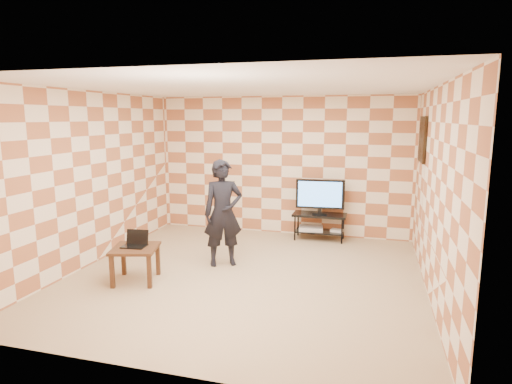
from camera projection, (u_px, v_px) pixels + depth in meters
floor at (245, 276)px, 6.26m from camera, size 5.00×5.00×0.00m
wall_back at (282, 166)px, 8.40m from camera, size 5.00×0.02×2.70m
wall_front at (160, 229)px, 3.65m from camera, size 5.00×0.02×2.70m
wall_left at (92, 178)px, 6.67m from camera, size 0.02×5.00×2.70m
wall_right at (435, 193)px, 5.37m from camera, size 0.02×5.00×2.70m
ceiling at (244, 87)px, 5.79m from camera, size 5.00×5.00×0.02m
wall_art at (423, 139)px, 6.75m from camera, size 0.04×0.72×0.72m
tv_stand at (319, 221)px, 8.07m from camera, size 0.99×0.45×0.50m
tv at (320, 195)px, 7.98m from camera, size 0.90×0.19×0.65m
dvd_player at (311, 228)px, 8.12m from camera, size 0.48×0.37×0.07m
game_console at (337, 230)px, 8.02m from camera, size 0.24×0.20×0.05m
side_table at (135, 253)px, 6.00m from camera, size 0.74×0.74×0.50m
laptop at (135, 242)px, 6.03m from camera, size 0.35×0.29×0.22m
person at (223, 213)px, 6.62m from camera, size 0.72×0.64×1.66m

